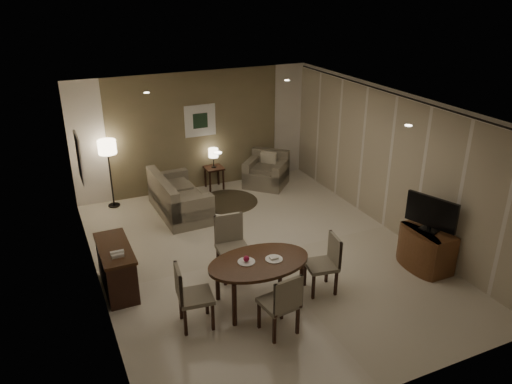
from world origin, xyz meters
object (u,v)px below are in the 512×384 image
sofa (180,195)px  console_desk (117,268)px  tv_cabinet (427,248)px  dining_table (259,282)px  side_table (214,178)px  floor_lamp (110,174)px  chair_near (278,302)px  armchair (266,170)px  chair_right (321,265)px  chair_left (196,296)px  chair_far (233,249)px

sofa → console_desk: bearing=141.6°
tv_cabinet → dining_table: (-3.02, 0.23, 0.01)m
sofa → side_table: sofa is taller
side_table → floor_lamp: floor_lamp is taller
chair_near → armchair: (2.13, 4.86, -0.08)m
chair_right → side_table: size_ratio=1.79×
chair_left → sofa: size_ratio=0.55×
sofa → side_table: 1.48m
chair_left → chair_right: bearing=-82.9°
sofa → floor_lamp: floor_lamp is taller
armchair → side_table: 1.23m
chair_near → sofa: size_ratio=0.54×
chair_far → console_desk: bearing=171.7°
armchair → chair_far: bearing=-78.9°
chair_left → armchair: size_ratio=1.07×
chair_right → sofa: 3.84m
dining_table → floor_lamp: (-1.40, 4.48, 0.38)m
chair_near → floor_lamp: bearing=-82.7°
console_desk → armchair: 4.91m
tv_cabinet → chair_left: bearing=178.1°
armchair → tv_cabinet: bearing=-33.9°
chair_near → chair_left: bearing=-39.0°
chair_far → side_table: chair_far is taller
chair_left → side_table: bearing=-15.9°
armchair → side_table: size_ratio=1.73×
tv_cabinet → side_table: (-2.09, 4.75, -0.09)m
chair_right → side_table: chair_right is taller
dining_table → side_table: dining_table is taller
chair_near → sofa: chair_near is taller
chair_left → sofa: 3.74m
chair_far → side_table: (1.00, 3.67, -0.25)m
sofa → tv_cabinet: bearing=-141.6°
dining_table → floor_lamp: bearing=107.3°
chair_far → sofa: 2.71m
chair_left → chair_near: bearing=-114.5°
side_table → console_desk: bearing=-130.8°
chair_near → armchair: 5.31m
tv_cabinet → sofa: bearing=130.3°
dining_table → chair_right: chair_right is taller
chair_right → floor_lamp: 5.18m
dining_table → armchair: 4.66m
dining_table → sofa: (-0.18, 3.55, 0.05)m
dining_table → armchair: bearing=63.2°
chair_left → floor_lamp: (-0.38, 4.58, 0.26)m
chair_near → armchair: chair_near is taller
dining_table → floor_lamp: size_ratio=1.05×
chair_left → floor_lamp: bearing=11.7°
chair_near → armchair: bearing=-121.2°
tv_cabinet → floor_lamp: floor_lamp is taller
armchair → chair_near: bearing=-69.4°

